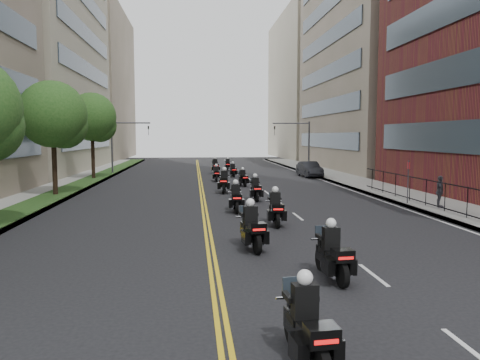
% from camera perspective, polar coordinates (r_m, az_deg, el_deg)
% --- Properties ---
extents(sidewalk_right, '(4.00, 90.00, 0.15)m').
position_cam_1_polar(sidewalk_right, '(36.05, 17.25, -1.19)').
color(sidewalk_right, gray).
rests_on(sidewalk_right, ground).
extents(sidewalk_left, '(4.00, 90.00, 0.15)m').
position_cam_1_polar(sidewalk_left, '(34.67, -22.37, -1.61)').
color(sidewalk_left, gray).
rests_on(sidewalk_left, ground).
extents(grass_strip, '(2.00, 90.00, 0.04)m').
position_cam_1_polar(grass_strip, '(34.44, -21.10, -1.45)').
color(grass_strip, '#193D16').
rests_on(grass_strip, sidewalk_left).
extents(building_right_tan, '(15.11, 28.00, 30.00)m').
position_cam_1_polar(building_right_tan, '(61.68, 17.46, 15.40)').
color(building_right_tan, '#786F58').
rests_on(building_right_tan, ground).
extents(building_right_far, '(15.00, 28.00, 26.00)m').
position_cam_1_polar(building_right_far, '(89.57, 9.75, 11.08)').
color(building_right_far, '#A39B83').
rests_on(building_right_far, ground).
extents(building_left_mid, '(16.11, 28.00, 34.00)m').
position_cam_1_polar(building_left_mid, '(60.80, -25.93, 17.18)').
color(building_left_mid, '#A39B83').
rests_on(building_left_mid, ground).
extents(building_left_far, '(16.00, 28.00, 26.00)m').
position_cam_1_polar(building_left_far, '(88.70, -19.04, 10.92)').
color(building_left_far, '#786F58').
rests_on(building_left_far, ground).
extents(iron_fence, '(0.05, 28.00, 1.50)m').
position_cam_1_polar(iron_fence, '(24.05, 27.21, -2.76)').
color(iron_fence, black).
rests_on(iron_fence, sidewalk_right).
extents(street_trees, '(4.40, 38.40, 7.98)m').
position_cam_1_polar(street_trees, '(28.08, -24.62, 7.09)').
color(street_trees, black).
rests_on(street_trees, ground).
extents(traffic_signal_right, '(4.09, 0.20, 5.60)m').
position_cam_1_polar(traffic_signal_right, '(51.29, 7.37, 4.97)').
color(traffic_signal_right, '#3F3F44').
rests_on(traffic_signal_right, ground).
extents(traffic_signal_left, '(4.09, 0.20, 5.60)m').
position_cam_1_polar(traffic_signal_left, '(50.53, -14.29, 4.84)').
color(traffic_signal_left, '#3F3F44').
rests_on(traffic_signal_left, ground).
extents(motorcycle_0, '(0.62, 2.31, 1.71)m').
position_cam_1_polar(motorcycle_0, '(8.78, 8.15, -17.49)').
color(motorcycle_0, black).
rests_on(motorcycle_0, ground).
extents(motorcycle_1, '(0.62, 2.37, 1.75)m').
position_cam_1_polar(motorcycle_1, '(13.67, 11.20, -9.04)').
color(motorcycle_1, black).
rests_on(motorcycle_1, ground).
extents(motorcycle_2, '(0.75, 2.48, 1.83)m').
position_cam_1_polar(motorcycle_2, '(16.89, 1.40, -6.04)').
color(motorcycle_2, black).
rests_on(motorcycle_2, ground).
extents(motorcycle_3, '(0.59, 2.40, 1.77)m').
position_cam_1_polar(motorcycle_3, '(21.43, 4.35, -3.66)').
color(motorcycle_3, black).
rests_on(motorcycle_3, ground).
extents(motorcycle_4, '(0.54, 2.34, 1.73)m').
position_cam_1_polar(motorcycle_4, '(25.09, -0.52, -2.35)').
color(motorcycle_4, black).
rests_on(motorcycle_4, ground).
extents(motorcycle_5, '(0.53, 2.30, 1.70)m').
position_cam_1_polar(motorcycle_5, '(29.41, 1.89, -1.22)').
color(motorcycle_5, black).
rests_on(motorcycle_5, ground).
extents(motorcycle_6, '(0.73, 2.51, 1.85)m').
position_cam_1_polar(motorcycle_6, '(33.45, -1.94, -0.31)').
color(motorcycle_6, black).
rests_on(motorcycle_6, ground).
extents(motorcycle_7, '(0.63, 2.08, 1.54)m').
position_cam_1_polar(motorcycle_7, '(37.73, 0.36, 0.16)').
color(motorcycle_7, black).
rests_on(motorcycle_7, ground).
extents(motorcycle_8, '(0.49, 2.12, 1.57)m').
position_cam_1_polar(motorcycle_8, '(41.82, -2.91, 0.68)').
color(motorcycle_8, black).
rests_on(motorcycle_8, ground).
extents(motorcycle_9, '(0.53, 2.07, 1.53)m').
position_cam_1_polar(motorcycle_9, '(46.28, -0.86, 1.13)').
color(motorcycle_9, black).
rests_on(motorcycle_9, ground).
extents(motorcycle_10, '(0.62, 2.50, 1.84)m').
position_cam_1_polar(motorcycle_10, '(50.27, -3.05, 1.61)').
color(motorcycle_10, black).
rests_on(motorcycle_10, ground).
extents(motorcycle_11, '(0.54, 2.19, 1.61)m').
position_cam_1_polar(motorcycle_11, '(54.22, -1.51, 1.80)').
color(motorcycle_11, black).
rests_on(motorcycle_11, ground).
extents(parked_sedan, '(1.78, 4.66, 1.52)m').
position_cam_1_polar(parked_sedan, '(46.79, 8.46, 1.31)').
color(parked_sedan, black).
rests_on(parked_sedan, ground).
extents(pedestrian_c, '(0.74, 1.11, 1.75)m').
position_cam_1_polar(pedestrian_c, '(27.81, 23.18, -1.31)').
color(pedestrian_c, '#3E3D45').
rests_on(pedestrian_c, sidewalk_right).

